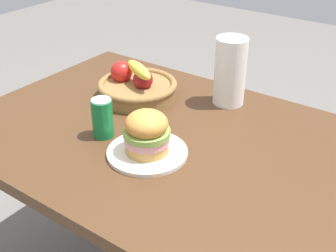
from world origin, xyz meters
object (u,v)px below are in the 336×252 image
object	(u,v)px
plate	(147,152)
sandwich	(147,132)
soda_can	(102,118)
paper_towel_roll	(230,71)
fruit_basket	(137,86)

from	to	relation	value
plate	sandwich	size ratio (longest dim) A/B	1.74
soda_can	paper_towel_roll	xyz separation A→B (m)	(0.21, 0.43, 0.06)
sandwich	soda_can	size ratio (longest dim) A/B	1.08
plate	fruit_basket	bearing A→B (deg)	133.52
sandwich	soda_can	distance (m)	0.18
plate	paper_towel_roll	size ratio (longest dim) A/B	0.99
plate	paper_towel_roll	world-z (taller)	paper_towel_roll
sandwich	soda_can	xyz separation A→B (m)	(-0.18, 0.00, -0.01)
sandwich	fruit_basket	size ratio (longest dim) A/B	0.47
soda_can	sandwich	bearing A→B (deg)	-1.29
plate	fruit_basket	size ratio (longest dim) A/B	0.82
fruit_basket	paper_towel_roll	world-z (taller)	paper_towel_roll
sandwich	soda_can	world-z (taller)	sandwich
plate	soda_can	size ratio (longest dim) A/B	1.89
plate	fruit_basket	distance (m)	0.39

